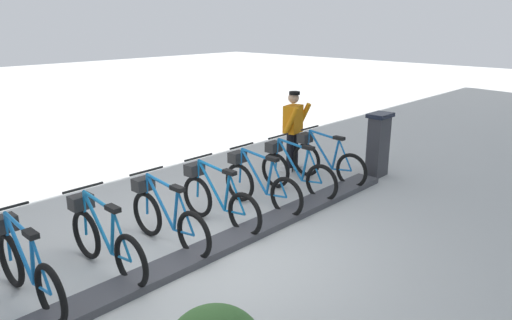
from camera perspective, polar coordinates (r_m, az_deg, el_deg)
The scene contains 11 objects.
ground_plane at distance 6.53m, azimuth -5.86°, elevation -11.21°, with size 60.00×60.00×0.00m, color silver.
dock_rail_base at distance 6.50m, azimuth -5.88°, elevation -10.82°, with size 0.44×8.35×0.10m, color #47474C.
payment_kiosk at distance 9.72m, azimuth 14.51°, elevation 1.92°, with size 0.36×0.52×1.28m.
bike_docked_0 at distance 9.25m, azimuth 8.31°, elevation 0.03°, with size 1.72×0.54×1.02m.
bike_docked_1 at distance 8.53m, azimuth 4.66°, elevation -1.28°, with size 1.72×0.54×1.02m.
bike_docked_2 at distance 7.85m, azimuth 0.33°, elevation -2.82°, with size 1.72×0.54×1.02m.
bike_docked_3 at distance 7.23m, azimuth -4.78°, elevation -4.62°, with size 1.72×0.54×1.02m.
bike_docked_4 at distance 6.68m, azimuth -10.83°, elevation -6.68°, with size 1.72×0.54×1.02m.
bike_docked_5 at distance 6.23m, azimuth -17.91°, elevation -8.98°, with size 1.72×0.54×1.02m.
bike_docked_6 at distance 5.90m, azimuth -26.03°, elevation -11.42°, with size 1.72×0.54×1.02m.
worker_near_rack at distance 9.69m, azimuth 4.51°, elevation 3.83°, with size 0.50×0.67×1.66m.
Camera 1 is at (-4.41, 3.74, 3.03)m, focal length 33.19 mm.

